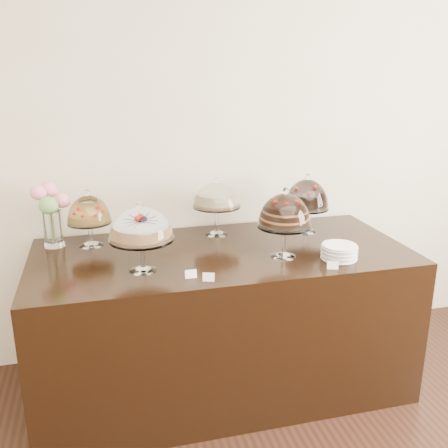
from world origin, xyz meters
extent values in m
cube|color=beige|center=(0.00, 3.00, 1.50)|extent=(5.00, 0.04, 3.00)
cube|color=black|center=(-0.31, 2.45, 0.45)|extent=(2.20, 1.00, 0.90)
cone|color=white|center=(-0.79, 2.26, 0.91)|extent=(0.15, 0.15, 0.02)
cylinder|color=white|center=(-0.79, 2.26, 1.00)|extent=(0.03, 0.03, 0.15)
cylinder|color=white|center=(-0.79, 2.26, 1.08)|extent=(0.34, 0.34, 0.01)
cylinder|color=tan|center=(-0.79, 2.26, 1.12)|extent=(0.27, 0.27, 0.07)
sphere|color=red|center=(-0.72, 2.28, 1.16)|extent=(0.02, 0.02, 0.02)
sphere|color=red|center=(-0.85, 2.31, 1.16)|extent=(0.02, 0.02, 0.02)
sphere|color=red|center=(-0.81, 2.19, 1.16)|extent=(0.02, 0.02, 0.02)
sphere|color=white|center=(-0.79, 2.26, 1.26)|extent=(0.04, 0.04, 0.04)
cone|color=white|center=(0.00, 2.27, 0.91)|extent=(0.15, 0.15, 0.02)
cylinder|color=white|center=(0.00, 2.27, 1.00)|extent=(0.03, 0.03, 0.15)
cylinder|color=white|center=(0.00, 2.27, 1.08)|extent=(0.30, 0.30, 0.01)
cylinder|color=black|center=(0.00, 2.27, 1.15)|extent=(0.22, 0.22, 0.11)
sphere|color=red|center=(0.06, 2.29, 1.21)|extent=(0.02, 0.02, 0.02)
sphere|color=red|center=(0.02, 2.33, 1.21)|extent=(0.02, 0.02, 0.02)
sphere|color=red|center=(-0.04, 2.31, 1.21)|extent=(0.02, 0.02, 0.02)
sphere|color=red|center=(-0.06, 2.25, 1.21)|extent=(0.02, 0.02, 0.02)
sphere|color=red|center=(-0.01, 2.21, 1.21)|extent=(0.02, 0.02, 0.02)
sphere|color=red|center=(0.05, 2.23, 1.21)|extent=(0.02, 0.02, 0.02)
sphere|color=white|center=(0.00, 2.27, 1.28)|extent=(0.04, 0.04, 0.04)
cone|color=white|center=(-0.27, 2.75, 0.91)|extent=(0.15, 0.15, 0.02)
cylinder|color=white|center=(-0.27, 2.75, 1.00)|extent=(0.03, 0.03, 0.16)
cylinder|color=white|center=(-0.27, 2.75, 1.09)|extent=(0.31, 0.31, 0.01)
cylinder|color=beige|center=(-0.27, 2.75, 1.13)|extent=(0.24, 0.24, 0.07)
sphere|color=white|center=(-0.27, 2.75, 1.26)|extent=(0.04, 0.04, 0.04)
cone|color=white|center=(0.31, 2.67, 0.91)|extent=(0.15, 0.15, 0.02)
cylinder|color=white|center=(0.31, 2.67, 0.99)|extent=(0.03, 0.03, 0.13)
cylinder|color=white|center=(0.31, 2.67, 1.06)|extent=(0.29, 0.29, 0.01)
cylinder|color=black|center=(0.31, 2.67, 1.11)|extent=(0.23, 0.23, 0.09)
sphere|color=red|center=(0.37, 2.69, 1.17)|extent=(0.02, 0.02, 0.02)
sphere|color=red|center=(0.26, 2.71, 1.17)|extent=(0.02, 0.02, 0.02)
sphere|color=red|center=(0.29, 2.61, 1.17)|extent=(0.02, 0.02, 0.02)
sphere|color=white|center=(0.31, 2.67, 1.26)|extent=(0.04, 0.04, 0.04)
cone|color=white|center=(-1.06, 2.74, 0.91)|extent=(0.15, 0.15, 0.02)
cylinder|color=white|center=(-1.06, 2.74, 0.98)|extent=(0.03, 0.03, 0.12)
cylinder|color=white|center=(-1.06, 2.74, 1.05)|extent=(0.26, 0.26, 0.01)
cylinder|color=#B78535|center=(-1.06, 2.74, 1.08)|extent=(0.22, 0.22, 0.04)
sphere|color=red|center=(-1.00, 2.76, 1.10)|extent=(0.02, 0.02, 0.02)
sphere|color=red|center=(-1.05, 2.80, 1.10)|extent=(0.02, 0.02, 0.02)
sphere|color=red|center=(-1.10, 2.78, 1.10)|extent=(0.02, 0.02, 0.02)
sphere|color=red|center=(-1.12, 2.72, 1.10)|extent=(0.02, 0.02, 0.02)
sphere|color=red|center=(-1.07, 2.68, 1.10)|extent=(0.02, 0.02, 0.02)
sphere|color=red|center=(-1.01, 2.70, 1.10)|extent=(0.02, 0.02, 0.02)
sphere|color=white|center=(-1.06, 2.74, 1.23)|extent=(0.04, 0.04, 0.04)
cylinder|color=white|center=(-1.28, 2.78, 1.01)|extent=(0.11, 0.11, 0.22)
cylinder|color=#476B2D|center=(-1.24, 2.78, 1.06)|extent=(0.01, 0.01, 0.24)
sphere|color=pink|center=(-1.21, 2.78, 1.18)|extent=(0.09, 0.09, 0.09)
cylinder|color=#476B2D|center=(-1.28, 2.83, 1.09)|extent=(0.01, 0.01, 0.29)
sphere|color=pink|center=(-1.29, 2.87, 1.23)|extent=(0.10, 0.10, 0.10)
cylinder|color=#476B2D|center=(-1.31, 2.79, 1.09)|extent=(0.01, 0.01, 0.30)
sphere|color=pink|center=(-1.34, 2.79, 1.24)|extent=(0.09, 0.09, 0.09)
cylinder|color=#476B2D|center=(-1.28, 2.72, 1.06)|extent=(0.01, 0.01, 0.25)
sphere|color=#679C4B|center=(-1.28, 2.66, 1.19)|extent=(0.10, 0.10, 0.10)
cylinder|color=white|center=(0.29, 2.16, 0.90)|extent=(0.20, 0.20, 0.01)
cylinder|color=white|center=(0.29, 2.16, 0.92)|extent=(0.19, 0.19, 0.01)
cylinder|color=white|center=(0.29, 2.16, 0.93)|extent=(0.20, 0.20, 0.01)
cylinder|color=white|center=(0.29, 2.16, 0.94)|extent=(0.19, 0.19, 0.01)
cylinder|color=white|center=(0.29, 2.16, 0.95)|extent=(0.20, 0.20, 0.01)
cylinder|color=white|center=(0.29, 2.16, 0.96)|extent=(0.19, 0.19, 0.01)
cylinder|color=white|center=(0.29, 2.16, 0.97)|extent=(0.20, 0.20, 0.01)
cylinder|color=white|center=(0.29, 2.16, 0.98)|extent=(0.19, 0.19, 0.01)
cube|color=white|center=(-0.49, 2.04, 0.92)|extent=(0.06, 0.03, 0.04)
cube|color=white|center=(0.19, 2.03, 0.92)|extent=(0.06, 0.03, 0.04)
cube|color=white|center=(-0.57, 2.10, 0.92)|extent=(0.06, 0.02, 0.04)
camera|label=1|loc=(-0.99, -0.23, 1.93)|focal=40.00mm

